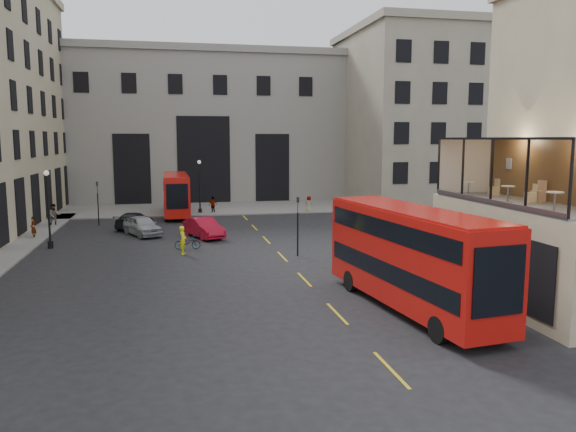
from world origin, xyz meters
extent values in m
plane|color=black|center=(0.00, 0.00, 0.00)|extent=(140.00, 140.00, 0.00)
cube|color=black|center=(4.98, 0.00, 2.00)|extent=(0.08, 9.20, 3.00)
cube|color=brown|center=(7.97, 0.00, 6.05)|extent=(0.04, 10.00, 2.90)
cube|color=beige|center=(6.50, 5.00, 6.05)|extent=(3.00, 0.04, 2.90)
cube|color=black|center=(6.50, 0.00, 7.50)|extent=(3.00, 10.00, 0.04)
cube|color=slate|center=(5.00, 0.00, 4.70)|extent=(0.12, 10.00, 0.18)
cube|color=black|center=(5.00, 0.00, 7.45)|extent=(0.12, 10.00, 0.10)
cube|color=beige|center=(7.92, 3.20, 6.20)|extent=(0.04, 0.45, 0.55)
cylinder|color=#FFD899|center=(7.30, -2.00, 7.45)|extent=(0.12, 0.12, 0.05)
cylinder|color=#FFD899|center=(7.30, 2.00, 7.45)|extent=(0.12, 0.12, 0.05)
cube|color=#C0B490|center=(6.50, 0.00, 2.25)|extent=(3.00, 11.00, 4.50)
cube|color=slate|center=(6.50, 0.00, 4.55)|extent=(3.00, 10.00, 0.10)
cube|color=gray|center=(-5.00, 48.00, 9.00)|extent=(34.00, 10.00, 18.00)
cube|color=gray|center=(-5.00, 48.00, 17.60)|extent=(35.00, 10.60, 0.80)
cube|color=black|center=(-5.00, 42.96, 5.00)|extent=(6.00, 0.12, 10.00)
cube|color=black|center=(-13.00, 42.96, 4.00)|extent=(4.00, 0.12, 8.00)
cube|color=black|center=(3.00, 42.96, 4.00)|extent=(4.00, 0.12, 8.00)
cube|color=#A09981|center=(20.00, 40.00, 10.00)|extent=(16.00, 18.00, 20.00)
cube|color=#A09981|center=(20.00, 40.00, 19.60)|extent=(16.60, 18.60, 0.80)
cube|color=slate|center=(-6.00, 38.00, 0.06)|extent=(40.00, 12.00, 0.12)
cylinder|color=black|center=(-1.00, 12.00, 1.40)|extent=(0.10, 0.10, 2.80)
imported|color=black|center=(-1.00, 12.00, 3.30)|extent=(0.16, 0.20, 1.00)
cylinder|color=black|center=(-15.00, 28.00, 1.40)|extent=(0.10, 0.10, 2.80)
imported|color=black|center=(-15.00, 28.00, 3.30)|extent=(0.16, 0.20, 1.00)
cylinder|color=black|center=(-17.00, 18.00, 2.50)|extent=(0.14, 0.14, 5.00)
cylinder|color=black|center=(-17.00, 18.00, 0.25)|extent=(0.36, 0.36, 0.50)
sphere|color=silver|center=(-17.00, 18.00, 5.15)|extent=(0.36, 0.36, 0.36)
cylinder|color=black|center=(-6.00, 34.00, 2.50)|extent=(0.14, 0.14, 5.00)
cylinder|color=black|center=(-6.00, 34.00, 0.25)|extent=(0.36, 0.36, 0.50)
sphere|color=silver|center=(-6.00, 34.00, 5.15)|extent=(0.36, 0.36, 0.36)
cube|color=#B6110C|center=(1.28, -0.06, 2.39)|extent=(3.91, 11.43, 3.97)
cube|color=black|center=(1.28, -0.06, 1.83)|extent=(3.88, 10.83, 0.81)
cube|color=black|center=(1.28, -0.06, 3.62)|extent=(3.88, 10.83, 0.81)
cube|color=#B6110C|center=(1.28, -0.06, 4.41)|extent=(3.78, 11.20, 0.12)
cylinder|color=black|center=(-0.31, 3.36, 0.51)|extent=(0.41, 1.05, 1.02)
cylinder|color=black|center=(1.98, 3.64, 0.51)|extent=(0.41, 1.05, 1.02)
cylinder|color=black|center=(0.62, -4.09, 0.51)|extent=(0.41, 1.05, 1.02)
cylinder|color=black|center=(2.91, -3.81, 0.51)|extent=(0.41, 1.05, 1.02)
cube|color=red|center=(-8.33, 32.97, 2.17)|extent=(2.39, 10.17, 3.60)
cube|color=black|center=(-8.33, 32.97, 1.66)|extent=(2.42, 9.62, 0.74)
cube|color=black|center=(-8.33, 32.97, 3.28)|extent=(2.42, 9.62, 0.74)
cube|color=red|center=(-8.33, 32.97, 4.00)|extent=(2.29, 9.97, 0.11)
cylinder|color=black|center=(-9.39, 36.21, 0.46)|extent=(0.27, 0.93, 0.92)
cylinder|color=black|center=(-7.32, 36.22, 0.46)|extent=(0.27, 0.93, 0.92)
cylinder|color=black|center=(-9.33, 29.41, 0.46)|extent=(0.27, 0.93, 0.92)
cylinder|color=black|center=(-7.27, 29.42, 0.46)|extent=(0.27, 0.93, 0.92)
imported|color=#9C9FA4|center=(-11.06, 22.00, 0.77)|extent=(3.53, 4.86, 1.54)
imported|color=#AD0A20|center=(-6.46, 20.08, 0.75)|extent=(3.12, 4.80, 1.50)
imported|color=black|center=(-11.91, 25.77, 0.67)|extent=(3.32, 4.99, 1.34)
imported|color=gray|center=(-7.81, 15.76, 0.45)|extent=(1.76, 0.74, 0.90)
imported|color=#FFF31A|center=(-8.15, 14.13, 0.92)|extent=(0.53, 0.73, 1.84)
imported|color=gray|center=(-18.62, 28.22, 0.97)|extent=(1.10, 0.96, 1.93)
imported|color=gray|center=(-8.52, 34.88, 0.80)|extent=(1.19, 1.03, 1.59)
imported|color=gray|center=(-4.73, 33.82, 0.86)|extent=(1.07, 0.89, 1.71)
imported|color=gray|center=(4.96, 32.98, 0.81)|extent=(0.94, 0.91, 1.62)
imported|color=gray|center=(-19.00, 22.21, 0.84)|extent=(0.47, 0.65, 1.67)
cylinder|color=white|center=(5.66, -3.37, 5.40)|extent=(0.66, 0.66, 0.04)
cylinder|color=slate|center=(5.66, -3.37, 5.01)|extent=(0.09, 0.09, 0.77)
cylinder|color=slate|center=(5.66, -3.37, 4.62)|extent=(0.48, 0.48, 0.03)
cylinder|color=silver|center=(6.03, 0.27, 5.33)|extent=(0.60, 0.60, 0.04)
cylinder|color=slate|center=(6.03, 0.27, 4.97)|extent=(0.08, 0.08, 0.70)
cylinder|color=slate|center=(6.03, 0.27, 4.61)|extent=(0.44, 0.44, 0.03)
cylinder|color=beige|center=(6.01, 3.68, 5.26)|extent=(0.54, 0.54, 0.04)
cylinder|color=slate|center=(6.01, 3.68, 4.93)|extent=(0.07, 0.07, 0.63)
cylinder|color=slate|center=(6.01, 3.68, 4.61)|extent=(0.40, 0.40, 0.03)
cube|color=tan|center=(7.45, 0.10, 4.86)|extent=(0.58, 0.58, 0.52)
cube|color=tan|center=(7.66, 0.16, 5.34)|extent=(0.16, 0.48, 0.46)
cube|color=#DDC080|center=(7.01, 0.04, 4.82)|extent=(0.49, 0.49, 0.44)
cube|color=#DDC080|center=(7.19, 0.00, 5.24)|extent=(0.12, 0.41, 0.39)
cube|color=tan|center=(7.03, 3.04, 4.82)|extent=(0.44, 0.44, 0.45)
cube|color=tan|center=(7.22, 3.04, 5.25)|extent=(0.06, 0.42, 0.40)
camera|label=1|loc=(-8.84, -22.28, 7.44)|focal=35.00mm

